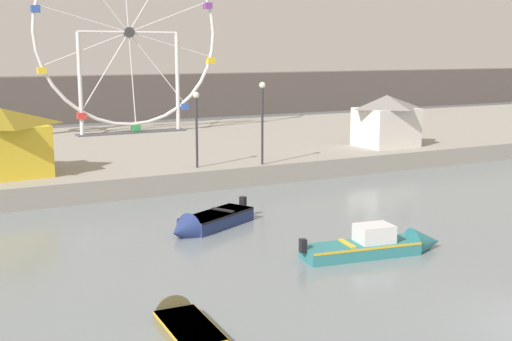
{
  "coord_description": "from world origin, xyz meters",
  "views": [
    {
      "loc": [
        -13.86,
        -10.09,
        6.73
      ],
      "look_at": [
        -2.32,
        11.65,
        2.3
      ],
      "focal_mm": 46.86,
      "sensor_mm": 36.0,
      "label": 1
    }
  ],
  "objects_px": {
    "motorboat_navy_blue": "(206,222)",
    "ferris_wheel_white_frame": "(129,35)",
    "promenade_lamp_far": "(262,111)",
    "carnival_booth_yellow_awning": "(3,141)",
    "carnival_booth_white_ticket": "(386,120)",
    "motorboat_teal_painted": "(382,245)",
    "promenade_lamp_near": "(196,118)",
    "motorboat_olive_wood": "(188,330)"
  },
  "relations": [
    {
      "from": "carnival_booth_yellow_awning",
      "to": "promenade_lamp_near",
      "type": "relative_size",
      "value": 1.16
    },
    {
      "from": "motorboat_navy_blue",
      "to": "carnival_booth_white_ticket",
      "type": "distance_m",
      "value": 18.54
    },
    {
      "from": "motorboat_navy_blue",
      "to": "carnival_booth_yellow_awning",
      "type": "relative_size",
      "value": 0.97
    },
    {
      "from": "ferris_wheel_white_frame",
      "to": "carnival_booth_white_ticket",
      "type": "height_order",
      "value": "ferris_wheel_white_frame"
    },
    {
      "from": "promenade_lamp_near",
      "to": "carnival_booth_yellow_awning",
      "type": "bearing_deg",
      "value": 166.8
    },
    {
      "from": "ferris_wheel_white_frame",
      "to": "promenade_lamp_near",
      "type": "height_order",
      "value": "ferris_wheel_white_frame"
    },
    {
      "from": "motorboat_olive_wood",
      "to": "promenade_lamp_near",
      "type": "relative_size",
      "value": 1.44
    },
    {
      "from": "motorboat_navy_blue",
      "to": "carnival_booth_white_ticket",
      "type": "bearing_deg",
      "value": -177.17
    },
    {
      "from": "motorboat_teal_painted",
      "to": "motorboat_olive_wood",
      "type": "bearing_deg",
      "value": -150.66
    },
    {
      "from": "ferris_wheel_white_frame",
      "to": "carnival_booth_white_ticket",
      "type": "xyz_separation_m",
      "value": [
        11.56,
        -13.71,
        -5.14
      ]
    },
    {
      "from": "motorboat_teal_painted",
      "to": "carnival_booth_white_ticket",
      "type": "distance_m",
      "value": 19.12
    },
    {
      "from": "ferris_wheel_white_frame",
      "to": "carnival_booth_yellow_awning",
      "type": "relative_size",
      "value": 3.09
    },
    {
      "from": "motorboat_olive_wood",
      "to": "promenade_lamp_far",
      "type": "distance_m",
      "value": 19.12
    },
    {
      "from": "motorboat_navy_blue",
      "to": "promenade_lamp_far",
      "type": "distance_m",
      "value": 9.88
    },
    {
      "from": "ferris_wheel_white_frame",
      "to": "promenade_lamp_far",
      "type": "relative_size",
      "value": 3.22
    },
    {
      "from": "carnival_booth_white_ticket",
      "to": "ferris_wheel_white_frame",
      "type": "bearing_deg",
      "value": 129.12
    },
    {
      "from": "carnival_booth_white_ticket",
      "to": "promenade_lamp_far",
      "type": "distance_m",
      "value": 10.08
    },
    {
      "from": "motorboat_navy_blue",
      "to": "promenade_lamp_near",
      "type": "height_order",
      "value": "promenade_lamp_near"
    },
    {
      "from": "carnival_booth_yellow_awning",
      "to": "carnival_booth_white_ticket",
      "type": "relative_size",
      "value": 1.2
    },
    {
      "from": "motorboat_teal_painted",
      "to": "promenade_lamp_far",
      "type": "xyz_separation_m",
      "value": [
        2.2,
        12.47,
        3.4
      ]
    },
    {
      "from": "carnival_booth_white_ticket",
      "to": "carnival_booth_yellow_awning",
      "type": "bearing_deg",
      "value": 177.7
    },
    {
      "from": "motorboat_teal_painted",
      "to": "promenade_lamp_far",
      "type": "distance_m",
      "value": 13.11
    },
    {
      "from": "motorboat_olive_wood",
      "to": "ferris_wheel_white_frame",
      "type": "distance_m",
      "value": 33.62
    },
    {
      "from": "ferris_wheel_white_frame",
      "to": "carnival_booth_white_ticket",
      "type": "relative_size",
      "value": 3.7
    },
    {
      "from": "ferris_wheel_white_frame",
      "to": "carnival_booth_white_ticket",
      "type": "distance_m",
      "value": 18.66
    },
    {
      "from": "motorboat_olive_wood",
      "to": "promenade_lamp_far",
      "type": "height_order",
      "value": "promenade_lamp_far"
    },
    {
      "from": "motorboat_navy_blue",
      "to": "carnival_booth_yellow_awning",
      "type": "bearing_deg",
      "value": -85.7
    },
    {
      "from": "promenade_lamp_far",
      "to": "promenade_lamp_near",
      "type": "bearing_deg",
      "value": 167.96
    },
    {
      "from": "motorboat_navy_blue",
      "to": "motorboat_olive_wood",
      "type": "bearing_deg",
      "value": 36.74
    },
    {
      "from": "ferris_wheel_white_frame",
      "to": "promenade_lamp_far",
      "type": "bearing_deg",
      "value": -83.56
    },
    {
      "from": "motorboat_olive_wood",
      "to": "motorboat_teal_painted",
      "type": "relative_size",
      "value": 1.03
    },
    {
      "from": "ferris_wheel_white_frame",
      "to": "promenade_lamp_far",
      "type": "xyz_separation_m",
      "value": [
        1.8,
        -15.99,
        -4.05
      ]
    },
    {
      "from": "motorboat_olive_wood",
      "to": "motorboat_teal_painted",
      "type": "height_order",
      "value": "motorboat_teal_painted"
    },
    {
      "from": "motorboat_teal_painted",
      "to": "ferris_wheel_white_frame",
      "type": "xyz_separation_m",
      "value": [
        0.39,
        28.46,
        7.44
      ]
    },
    {
      "from": "carnival_booth_white_ticket",
      "to": "promenade_lamp_far",
      "type": "bearing_deg",
      "value": -167.91
    },
    {
      "from": "motorboat_navy_blue",
      "to": "ferris_wheel_white_frame",
      "type": "bearing_deg",
      "value": -127.91
    },
    {
      "from": "carnival_booth_white_ticket",
      "to": "promenade_lamp_near",
      "type": "xyz_separation_m",
      "value": [
        -13.06,
        -1.57,
        0.85
      ]
    },
    {
      "from": "motorboat_navy_blue",
      "to": "promenade_lamp_far",
      "type": "relative_size",
      "value": 1.01
    },
    {
      "from": "motorboat_olive_wood",
      "to": "motorboat_teal_painted",
      "type": "bearing_deg",
      "value": -66.38
    },
    {
      "from": "carnival_booth_yellow_awning",
      "to": "motorboat_olive_wood",
      "type": "bearing_deg",
      "value": -90.32
    },
    {
      "from": "motorboat_teal_painted",
      "to": "carnival_booth_yellow_awning",
      "type": "height_order",
      "value": "carnival_booth_yellow_awning"
    },
    {
      "from": "motorboat_navy_blue",
      "to": "carnival_booth_white_ticket",
      "type": "height_order",
      "value": "carnival_booth_white_ticket"
    }
  ]
}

